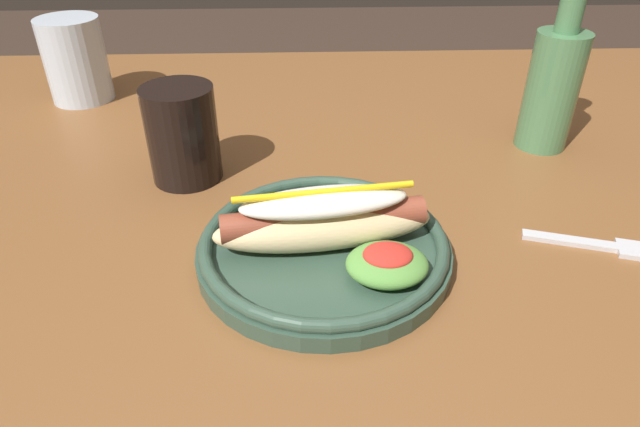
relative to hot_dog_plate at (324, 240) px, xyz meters
name	(u,v)px	position (x,y,z in m)	size (l,w,h in m)	color
dining_table	(319,260)	(0.00, 0.11, -0.11)	(1.43, 1.02, 0.74)	brown
hot_dog_plate	(324,240)	(0.00, 0.00, 0.00)	(0.23, 0.23, 0.08)	#334C3D
fork	(601,245)	(0.26, 0.01, -0.02)	(0.12, 0.05, 0.00)	silver
soda_cup	(182,134)	(-0.15, 0.16, 0.03)	(0.08, 0.08, 0.11)	black
water_cup	(76,60)	(-0.34, 0.40, 0.04)	(0.09, 0.09, 0.12)	silver
glass_bottle	(553,83)	(0.28, 0.22, 0.06)	(0.06, 0.06, 0.21)	#4C7F51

